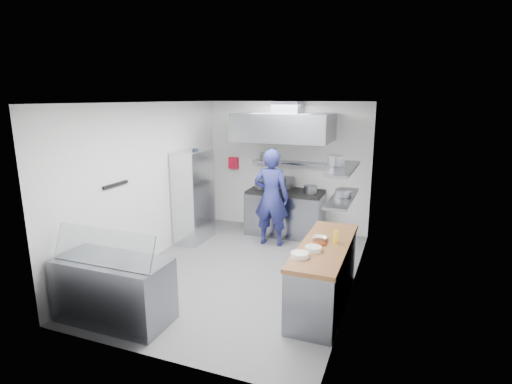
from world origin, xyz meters
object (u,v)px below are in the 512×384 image
at_px(chef, 271,197).
at_px(display_case, 114,290).
at_px(gas_range, 285,214).
at_px(wire_rack, 194,196).

xyz_separation_m(chef, display_case, (-1.02, -3.40, -0.54)).
distance_m(gas_range, chef, 0.87).
relative_size(gas_range, chef, 0.83).
bearing_deg(wire_rack, gas_range, 32.31).
height_order(chef, display_case, chef).
height_order(gas_range, wire_rack, wire_rack).
height_order(wire_rack, display_case, wire_rack).
relative_size(wire_rack, display_case, 1.23).
xyz_separation_m(chef, wire_rack, (-1.55, -0.33, -0.04)).
distance_m(gas_range, wire_rack, 1.99).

